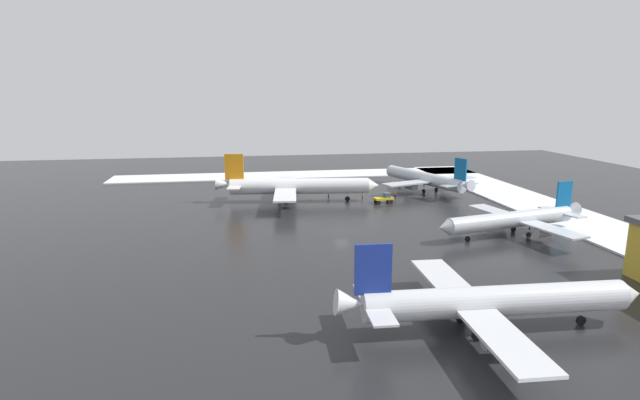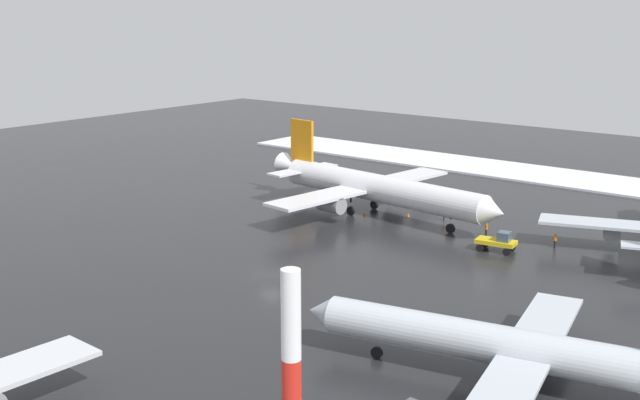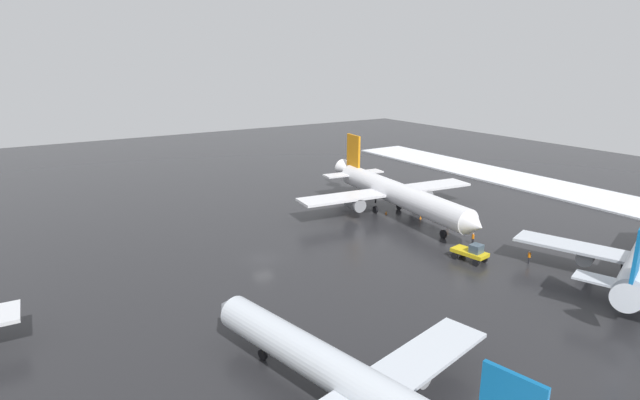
# 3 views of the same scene
# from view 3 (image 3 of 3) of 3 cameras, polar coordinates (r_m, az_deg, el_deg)

# --- Properties ---
(ground_plane) EXTENTS (240.00, 240.00, 0.00)m
(ground_plane) POSITION_cam_3_polar(r_m,az_deg,el_deg) (67.25, -6.54, -6.71)
(ground_plane) COLOR #232326
(snow_bank_right) EXTENTS (14.00, 116.00, 0.35)m
(snow_bank_right) POSITION_cam_3_polar(r_m,az_deg,el_deg) (112.14, 25.89, 1.04)
(snow_bank_right) COLOR white
(snow_bank_right) RESTS_ON ground_plane
(airplane_far_rear) EXTENTS (33.10, 39.78, 11.81)m
(airplane_far_rear) POSITION_cam_3_polar(r_m,az_deg,el_deg) (85.13, 8.65, 0.81)
(airplane_far_rear) COLOR white
(airplane_far_rear) RESTS_ON ground_plane
(airplane_foreground_jet) EXTENTS (26.67, 31.85, 9.53)m
(airplane_foreground_jet) POSITION_cam_3_polar(r_m,az_deg,el_deg) (38.59, 3.32, -19.81)
(airplane_foreground_jet) COLOR silver
(airplane_foreground_jet) RESTS_ON ground_plane
(pushback_tug) EXTENTS (2.90, 4.88, 2.50)m
(pushback_tug) POSITION_cam_3_polar(r_m,az_deg,el_deg) (68.62, 16.91, -5.70)
(pushback_tug) COLOR gold
(pushback_tug) RESTS_ON ground_plane
(ground_crew_beside_wing) EXTENTS (0.36, 0.36, 1.71)m
(ground_crew_beside_wing) POSITION_cam_3_polar(r_m,az_deg,el_deg) (74.93, 17.08, -4.15)
(ground_crew_beside_wing) COLOR black
(ground_crew_beside_wing) RESTS_ON ground_plane
(ground_crew_mid_apron) EXTENTS (0.36, 0.36, 1.71)m
(ground_crew_mid_apron) POSITION_cam_3_polar(r_m,az_deg,el_deg) (82.30, 14.44, -2.16)
(ground_crew_mid_apron) COLOR black
(ground_crew_mid_apron) RESTS_ON ground_plane
(ground_crew_near_tug) EXTENTS (0.36, 0.36, 1.71)m
(ground_crew_near_tug) POSITION_cam_3_polar(r_m,az_deg,el_deg) (70.53, 22.79, -5.96)
(ground_crew_near_tug) COLOR black
(ground_crew_near_tug) RESTS_ON ground_plane
(traffic_cone_near_nose) EXTENTS (0.36, 0.36, 0.55)m
(traffic_cone_near_nose) POSITION_cam_3_polar(r_m,az_deg,el_deg) (84.72, 11.41, -1.95)
(traffic_cone_near_nose) COLOR orange
(traffic_cone_near_nose) RESTS_ON ground_plane
(traffic_cone_mid_line) EXTENTS (0.36, 0.36, 0.55)m
(traffic_cone_mid_line) POSITION_cam_3_polar(r_m,az_deg,el_deg) (86.30, 7.56, -1.45)
(traffic_cone_mid_line) COLOR orange
(traffic_cone_mid_line) RESTS_ON ground_plane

